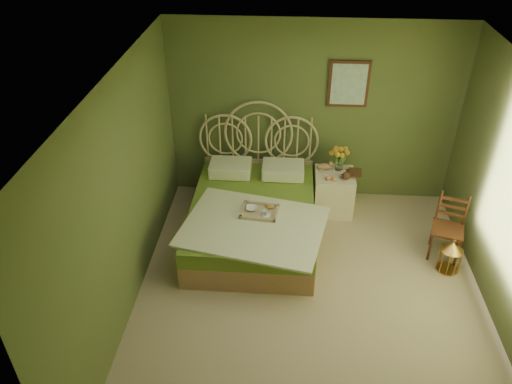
# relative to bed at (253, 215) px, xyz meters

# --- Properties ---
(floor) EXTENTS (4.50, 4.50, 0.00)m
(floor) POSITION_rel_bed_xyz_m (0.74, -1.16, -0.32)
(floor) COLOR tan
(floor) RESTS_ON ground
(ceiling) EXTENTS (4.50, 4.50, 0.00)m
(ceiling) POSITION_rel_bed_xyz_m (0.74, -1.16, 2.28)
(ceiling) COLOR silver
(ceiling) RESTS_ON wall_back
(wall_back) EXTENTS (4.00, 0.00, 4.00)m
(wall_back) POSITION_rel_bed_xyz_m (0.74, 1.09, 0.98)
(wall_back) COLOR #586133
(wall_back) RESTS_ON floor
(wall_left) EXTENTS (0.00, 4.50, 4.50)m
(wall_left) POSITION_rel_bed_xyz_m (-1.26, -1.16, 0.98)
(wall_left) COLOR #586133
(wall_left) RESTS_ON floor
(wall_art) EXTENTS (0.54, 0.04, 0.64)m
(wall_art) POSITION_rel_bed_xyz_m (1.19, 1.07, 1.43)
(wall_art) COLOR #3B1A10
(wall_art) RESTS_ON wall_back
(bed) EXTENTS (1.89, 2.38, 1.48)m
(bed) POSITION_rel_bed_xyz_m (0.00, 0.00, 0.00)
(bed) COLOR tan
(bed) RESTS_ON floor
(nightstand) EXTENTS (0.54, 0.54, 1.03)m
(nightstand) POSITION_rel_bed_xyz_m (1.10, 0.66, 0.04)
(nightstand) COLOR #F3E1C6
(nightstand) RESTS_ON floor
(chair) EXTENTS (0.47, 0.47, 0.85)m
(chair) POSITION_rel_bed_xyz_m (2.44, -0.18, 0.15)
(chair) COLOR #3B1A10
(chair) RESTS_ON floor
(birdcage) EXTENTS (0.27, 0.27, 0.41)m
(birdcage) POSITION_rel_bed_xyz_m (2.44, -0.53, -0.12)
(birdcage) COLOR #C68B3F
(birdcage) RESTS_ON floor
(book_lower) EXTENTS (0.20, 0.24, 0.02)m
(book_lower) POSITION_rel_bed_xyz_m (1.27, 0.67, 0.29)
(book_lower) COLOR #381E0F
(book_lower) RESTS_ON nightstand
(book_upper) EXTENTS (0.20, 0.26, 0.02)m
(book_upper) POSITION_rel_bed_xyz_m (1.27, 0.67, 0.31)
(book_upper) COLOR #472819
(book_upper) RESTS_ON nightstand
(cereal_bowl) EXTENTS (0.15, 0.15, 0.04)m
(cereal_bowl) POSITION_rel_bed_xyz_m (0.00, -0.23, 0.26)
(cereal_bowl) COLOR white
(cereal_bowl) RESTS_ON bed
(coffee_cup) EXTENTS (0.09, 0.09, 0.08)m
(coffee_cup) POSITION_rel_bed_xyz_m (0.18, -0.34, 0.28)
(coffee_cup) COLOR white
(coffee_cup) RESTS_ON bed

